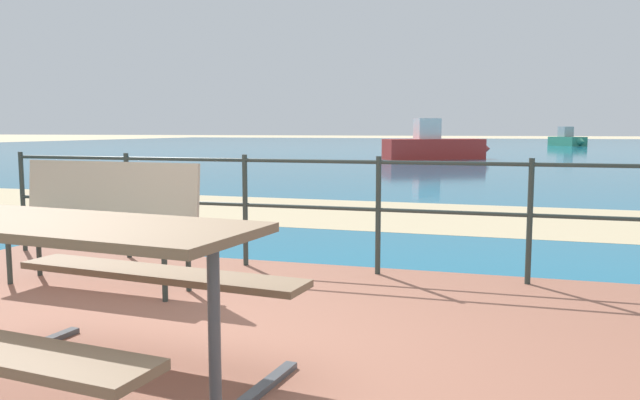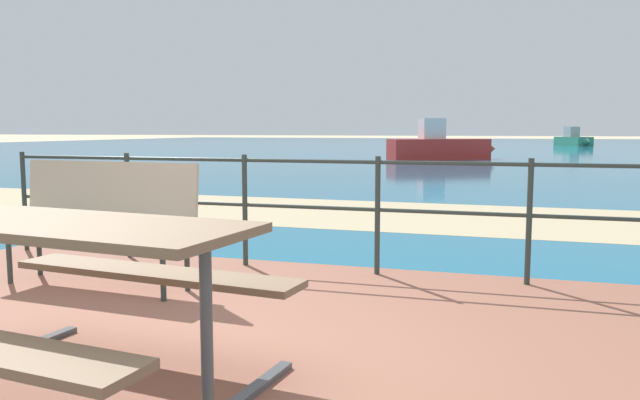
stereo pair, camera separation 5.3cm
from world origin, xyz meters
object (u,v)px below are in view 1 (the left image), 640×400
(park_bench, at_px, (102,212))
(boat_mid, at_px, (568,140))
(picnic_table, at_px, (74,269))
(boat_near, at_px, (436,147))

(park_bench, xyz_separation_m, boat_mid, (7.29, 46.66, -0.17))
(park_bench, bearing_deg, boat_mid, 85.15)
(park_bench, bearing_deg, picnic_table, -53.37)
(picnic_table, distance_m, boat_near, 24.15)
(park_bench, relative_size, boat_near, 0.35)
(picnic_table, xyz_separation_m, boat_near, (-1.05, 24.13, -0.12))
(boat_mid, bearing_deg, picnic_table, -38.90)
(picnic_table, relative_size, boat_mid, 0.52)
(boat_near, bearing_deg, park_bench, -120.32)
(park_bench, height_order, boat_mid, boat_mid)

